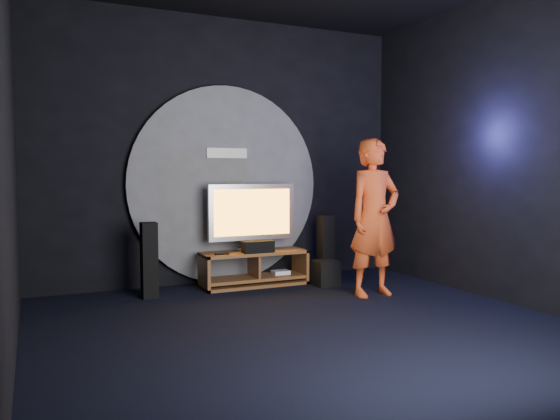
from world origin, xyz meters
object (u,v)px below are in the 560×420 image
(player, at_px, (375,217))
(media_console, at_px, (254,271))
(tower_speaker_right, at_px, (326,248))
(tv, at_px, (252,214))
(subwoofer, at_px, (326,273))
(tower_speaker_left, at_px, (149,260))

(player, bearing_deg, media_console, 131.56)
(tower_speaker_right, bearing_deg, player, -85.17)
(tv, bearing_deg, subwoofer, -27.63)
(media_console, relative_size, tower_speaker_left, 1.56)
(tv, xyz_separation_m, subwoofer, (0.85, -0.45, -0.76))
(media_console, height_order, tower_speaker_right, tower_speaker_right)
(tv, distance_m, player, 1.61)
(tower_speaker_right, bearing_deg, subwoofer, -118.86)
(tower_speaker_left, height_order, subwoofer, tower_speaker_left)
(media_console, relative_size, tv, 1.18)
(tv, bearing_deg, player, -47.00)
(media_console, distance_m, tv, 0.73)
(tv, xyz_separation_m, tower_speaker_right, (1.01, -0.15, -0.48))
(tv, relative_size, tower_speaker_right, 1.32)
(tower_speaker_left, relative_size, player, 0.48)
(tv, distance_m, subwoofer, 1.22)
(tower_speaker_right, height_order, player, player)
(media_console, xyz_separation_m, subwoofer, (0.84, -0.38, -0.03))
(media_console, xyz_separation_m, tower_speaker_right, (1.00, -0.09, 0.25))
(tower_speaker_right, xyz_separation_m, subwoofer, (-0.16, -0.29, -0.28))
(subwoofer, height_order, player, player)
(tower_speaker_right, distance_m, player, 1.14)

